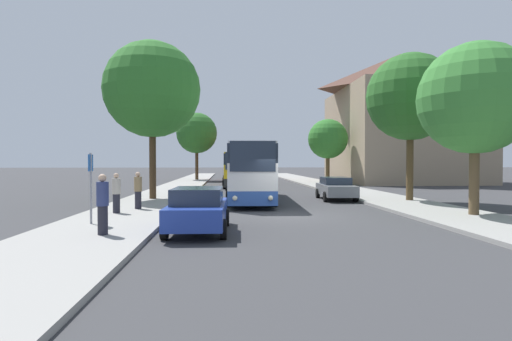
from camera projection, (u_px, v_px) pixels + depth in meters
The scene contains 18 objects.
ground_plane at pixel (287, 215), 17.61m from camera, with size 300.00×300.00×0.00m, color #38383A.
sidewalk_left at pixel (125, 215), 17.10m from camera, with size 4.00×120.00×0.15m, color gray.
sidewalk_right at pixel (440, 212), 18.11m from camera, with size 4.00×120.00×0.15m, color gray.
building_right_background at pixel (400, 118), 46.87m from camera, with size 14.02×15.98×15.03m.
bus_front at pixel (251, 171), 24.35m from camera, with size 3.00×11.35×3.38m.
bus_middle at pixel (238, 169), 37.99m from camera, with size 2.86×10.76×3.19m.
bus_rear at pixel (238, 167), 50.85m from camera, with size 2.89×10.32×3.30m.
parked_car_left_curb at pixel (198, 209), 13.35m from camera, with size 2.09×4.13×1.51m.
parked_car_right_near at pixel (336, 188), 24.84m from camera, with size 2.19×4.37×1.41m.
bus_stop_sign at pixel (91, 180), 14.24m from camera, with size 0.08×0.45×2.53m.
pedestrian_waiting_near at pixel (116, 193), 17.27m from camera, with size 0.36×0.36×1.73m.
pedestrian_waiting_far at pixel (138, 190), 18.78m from camera, with size 0.36×0.36×1.74m.
pedestrian_walking_back at pixel (103, 204), 12.12m from camera, with size 0.36×0.36×1.85m.
tree_left_near at pixel (197, 133), 49.99m from camera, with size 5.09×5.09×8.38m.
tree_left_far at pixel (152, 90), 23.94m from camera, with size 5.76×5.76×9.45m.
tree_right_near at pixel (410, 97), 23.05m from camera, with size 5.02×5.02×8.48m.
tree_right_mid at pixel (328, 139), 42.40m from camera, with size 4.21×4.21×6.77m.
tree_right_far at pixel (475, 99), 16.68m from camera, with size 4.66×4.66×7.21m.
Camera 1 is at (-2.63, -17.42, 2.37)m, focal length 28.00 mm.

